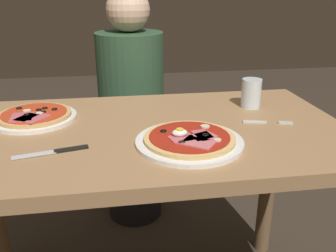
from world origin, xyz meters
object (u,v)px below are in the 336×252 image
Objects in this scene: pizza_foreground at (189,140)px; pizza_across_left at (35,116)px; knife at (56,151)px; water_glass_near at (251,95)px; dining_table at (142,165)px; fork at (264,122)px; diner_person at (132,117)px.

pizza_foreground is 1.12× the size of pizza_across_left.
pizza_foreground is 0.36m from knife.
knife is (-0.64, -0.29, -0.04)m from water_glass_near.
pizza_across_left is at bearing 159.17° from dining_table.
water_glass_near reaches higher than fork.
knife reaches higher than fork.
pizza_across_left is 0.29m from knife.
knife is (0.10, -0.27, -0.01)m from pizza_across_left.
water_glass_near reaches higher than knife.
dining_table is 0.69m from diner_person.
knife is at bearing 179.85° from pizza_foreground.
knife is at bearing -68.97° from pizza_across_left.
fork is 0.83m from diner_person.
fork is (0.39, -0.01, 0.13)m from dining_table.
fork is 0.64m from knife.
fork is 0.13× the size of diner_person.
pizza_foreground is 1.92× the size of fork.
diner_person is at bearing 118.99° from fork.
pizza_foreground is 0.30m from fork.
pizza_across_left is at bearing 169.04° from fork.
knife is (-0.24, -0.14, 0.13)m from dining_table.
pizza_across_left reaches higher than knife.
knife is at bearing -168.79° from fork.
pizza_foreground reaches higher than knife.
water_glass_near reaches higher than dining_table.
dining_table is 12.52× the size of water_glass_near.
diner_person reaches higher than pizza_foreground.
knife is 0.16× the size of diner_person.
knife is at bearing 73.59° from diner_person.
dining_table is at bearing -20.83° from pizza_across_left.
pizza_foreground is 0.86m from diner_person.
water_glass_near is 0.53× the size of knife.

